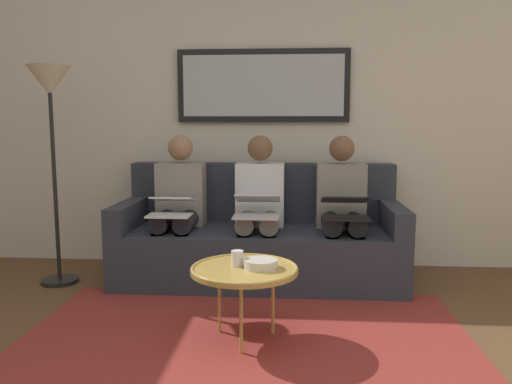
{
  "coord_description": "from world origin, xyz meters",
  "views": [
    {
      "loc": [
        -0.27,
        1.88,
        1.23
      ],
      "look_at": [
        0.0,
        -1.7,
        0.75
      ],
      "focal_mm": 35.81,
      "sensor_mm": 36.0,
      "label": 1
    }
  ],
  "objects": [
    {
      "name": "person_left",
      "position": [
        -0.64,
        -2.05,
        0.61
      ],
      "size": [
        0.38,
        0.58,
        1.14
      ],
      "color": "gray",
      "rests_on": "couch"
    },
    {
      "name": "laptop_black",
      "position": [
        -0.64,
        -1.81,
        0.63
      ],
      "size": [
        0.33,
        0.35,
        0.15
      ],
      "color": "black"
    },
    {
      "name": "person_middle",
      "position": [
        0.0,
        -2.05,
        0.61
      ],
      "size": [
        0.38,
        0.58,
        1.14
      ],
      "color": "silver",
      "rests_on": "couch"
    },
    {
      "name": "coffee_table",
      "position": [
        0.01,
        -0.9,
        0.41
      ],
      "size": [
        0.61,
        0.61,
        0.43
      ],
      "color": "tan",
      "rests_on": "ground_plane"
    },
    {
      "name": "couch",
      "position": [
        0.0,
        -2.12,
        0.31
      ],
      "size": [
        2.2,
        0.9,
        0.9
      ],
      "color": "#2D333D",
      "rests_on": "ground_plane"
    },
    {
      "name": "area_rug",
      "position": [
        0.0,
        -0.85,
        0.0
      ],
      "size": [
        2.6,
        1.8,
        0.01
      ],
      "primitive_type": "cube",
      "color": "maroon",
      "rests_on": "ground_plane"
    },
    {
      "name": "person_right",
      "position": [
        0.64,
        -2.05,
        0.61
      ],
      "size": [
        0.38,
        0.58,
        1.14
      ],
      "color": "gray",
      "rests_on": "couch"
    },
    {
      "name": "bowl",
      "position": [
        -0.09,
        -0.91,
        0.45
      ],
      "size": [
        0.19,
        0.19,
        0.05
      ],
      "primitive_type": "cylinder",
      "color": "beige",
      "rests_on": "coffee_table"
    },
    {
      "name": "laptop_white",
      "position": [
        0.64,
        -1.8,
        0.62
      ],
      "size": [
        0.32,
        0.32,
        0.14
      ],
      "color": "white"
    },
    {
      "name": "wall_rear",
      "position": [
        0.0,
        -2.6,
        1.3
      ],
      "size": [
        6.0,
        0.12,
        2.6
      ],
      "primitive_type": "cube",
      "color": "beige",
      "rests_on": "ground_plane"
    },
    {
      "name": "laptop_silver",
      "position": [
        0.0,
        -1.81,
        0.63
      ],
      "size": [
        0.33,
        0.37,
        0.16
      ],
      "color": "silver"
    },
    {
      "name": "framed_mirror",
      "position": [
        0.0,
        -2.51,
        1.55
      ],
      "size": [
        1.46,
        0.05,
        0.61
      ],
      "color": "black"
    },
    {
      "name": "cup",
      "position": [
        0.05,
        -0.94,
        0.47
      ],
      "size": [
        0.07,
        0.07,
        0.09
      ],
      "primitive_type": "cylinder",
      "color": "silver",
      "rests_on": "coffee_table"
    },
    {
      "name": "standing_lamp",
      "position": [
        1.55,
        -1.85,
        1.37
      ],
      "size": [
        0.32,
        0.32,
        1.66
      ],
      "color": "black",
      "rests_on": "ground_plane"
    }
  ]
}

